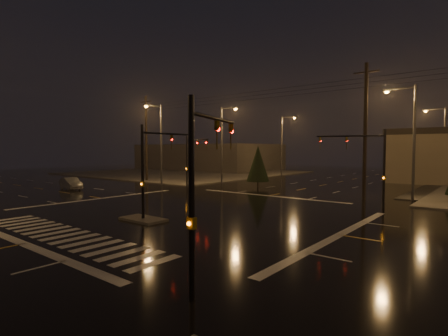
{
  "coord_description": "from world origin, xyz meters",
  "views": [
    {
      "loc": [
        17.53,
        -17.77,
        4.44
      ],
      "look_at": [
        0.41,
        3.62,
        3.0
      ],
      "focal_mm": 28.0,
      "sensor_mm": 36.0,
      "label": 1
    }
  ],
  "objects": [
    {
      "name": "stop_bar_far",
      "position": [
        0.0,
        11.0,
        0.01
      ],
      "size": [
        16.0,
        0.5,
        0.01
      ],
      "primitive_type": "cube",
      "color": "beige",
      "rests_on": "ground"
    },
    {
      "name": "ground",
      "position": [
        0.0,
        0.0,
        0.0
      ],
      "size": [
        140.0,
        140.0,
        0.0
      ],
      "primitive_type": "plane",
      "color": "black",
      "rests_on": "ground"
    },
    {
      "name": "signal_mast_median",
      "position": [
        0.0,
        -3.07,
        3.75
      ],
      "size": [
        0.25,
        4.59,
        6.0
      ],
      "color": "black",
      "rests_on": "ground"
    },
    {
      "name": "streetlight_3",
      "position": [
        11.18,
        16.0,
        5.8
      ],
      "size": [
        2.77,
        0.32,
        10.0
      ],
      "color": "#38383A",
      "rests_on": "ground"
    },
    {
      "name": "crosswalk",
      "position": [
        0.0,
        -9.0,
        0.01
      ],
      "size": [
        15.0,
        2.6,
        0.01
      ],
      "primitive_type": "cube",
      "color": "beige",
      "rests_on": "ground"
    },
    {
      "name": "utility_pole_0",
      "position": [
        -22.0,
        14.0,
        6.13
      ],
      "size": [
        2.2,
        0.32,
        12.0
      ],
      "color": "black",
      "rests_on": "ground"
    },
    {
      "name": "stop_bar_near",
      "position": [
        0.0,
        -11.0,
        0.01
      ],
      "size": [
        16.0,
        0.5,
        0.01
      ],
      "primitive_type": "cube",
      "color": "beige",
      "rests_on": "ground"
    },
    {
      "name": "car_crossing",
      "position": [
        -20.36,
        1.97,
        0.66
      ],
      "size": [
        4.18,
        2.08,
        1.32
      ],
      "primitive_type": "imported",
      "rotation": [
        0.0,
        0.0,
        1.39
      ],
      "color": "slate",
      "rests_on": "ground"
    },
    {
      "name": "signal_mast_ne",
      "position": [
        9.5,
        10.14,
        3.79
      ],
      "size": [
        4.84,
        1.86,
        6.0
      ],
      "color": "black",
      "rests_on": "ground"
    },
    {
      "name": "streetlight_1",
      "position": [
        -11.18,
        18.0,
        5.8
      ],
      "size": [
        2.77,
        0.32,
        10.0
      ],
      "color": "#38383A",
      "rests_on": "ground"
    },
    {
      "name": "streetlight_5",
      "position": [
        -16.0,
        11.18,
        5.8
      ],
      "size": [
        0.32,
        2.77,
        10.0
      ],
      "color": "#38383A",
      "rests_on": "ground"
    },
    {
      "name": "streetlight_2",
      "position": [
        -11.18,
        34.0,
        5.8
      ],
      "size": [
        2.77,
        0.32,
        10.0
      ],
      "color": "#38383A",
      "rests_on": "ground"
    },
    {
      "name": "commercial_block",
      "position": [
        -35.0,
        42.0,
        2.8
      ],
      "size": [
        30.0,
        18.0,
        5.6
      ],
      "primitive_type": "cube",
      "color": "#3B3633",
      "rests_on": "ground"
    },
    {
      "name": "streetlight_4",
      "position": [
        11.18,
        36.0,
        5.8
      ],
      "size": [
        2.77,
        0.32,
        10.0
      ],
      "color": "#38383A",
      "rests_on": "ground"
    },
    {
      "name": "sidewalk_nw",
      "position": [
        -30.0,
        30.0,
        0.06
      ],
      "size": [
        36.0,
        36.0,
        0.12
      ],
      "primitive_type": "cube",
      "color": "#4E4B45",
      "rests_on": "ground"
    },
    {
      "name": "signal_mast_se",
      "position": [
        10.23,
        -9.75,
        3.71
      ],
      "size": [
        1.55,
        3.87,
        6.0
      ],
      "color": "black",
      "rests_on": "ground"
    },
    {
      "name": "conifer_3",
      "position": [
        -5.1,
        16.93,
        2.81
      ],
      "size": [
        2.7,
        2.7,
        4.92
      ],
      "color": "black",
      "rests_on": "ground"
    },
    {
      "name": "signal_mast_nw",
      "position": [
        -9.5,
        10.14,
        3.79
      ],
      "size": [
        4.84,
        1.86,
        6.0
      ],
      "color": "black",
      "rests_on": "ground"
    },
    {
      "name": "utility_pole_1",
      "position": [
        8.0,
        14.0,
        6.13
      ],
      "size": [
        2.2,
        0.32,
        12.0
      ],
      "color": "black",
      "rests_on": "ground"
    },
    {
      "name": "median_island",
      "position": [
        0.0,
        -4.0,
        0.07
      ],
      "size": [
        3.0,
        1.6,
        0.15
      ],
      "primitive_type": "cube",
      "color": "#4E4B45",
      "rests_on": "ground"
    }
  ]
}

